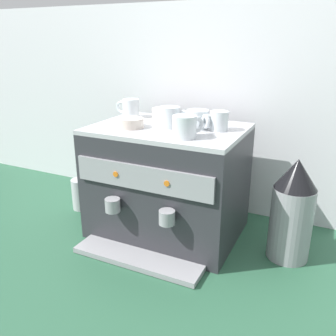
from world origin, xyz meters
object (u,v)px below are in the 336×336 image
ceramic_cup_3 (198,119)px  ceramic_cup_4 (171,117)px  ceramic_cup_1 (218,121)px  ceramic_bowl_1 (130,123)px  milk_pitcher (81,194)px  espresso_machine (168,182)px  coffee_grinder (292,210)px  ceramic_cup_2 (185,127)px  ceramic_cup_0 (130,108)px  ceramic_bowl_0 (165,114)px

ceramic_cup_3 → ceramic_cup_4: bearing=-162.9°
ceramic_cup_1 → ceramic_cup_4: bearing=-170.4°
ceramic_bowl_1 → milk_pitcher: size_ratio=0.69×
espresso_machine → coffee_grinder: bearing=1.9°
ceramic_cup_3 → milk_pitcher: ceramic_cup_3 is taller
ceramic_cup_2 → ceramic_cup_0: bearing=148.6°
espresso_machine → ceramic_bowl_0: (-0.07, 0.13, 0.25)m
ceramic_cup_2 → ceramic_bowl_0: 0.31m
coffee_grinder → ceramic_cup_4: bearing=-178.1°
ceramic_cup_4 → coffee_grinder: bearing=1.9°
ceramic_bowl_1 → milk_pitcher: bearing=166.9°
ceramic_cup_0 → coffee_grinder: (0.71, -0.08, -0.30)m
ceramic_cup_4 → milk_pitcher: ceramic_cup_4 is taller
milk_pitcher → ceramic_cup_0: bearing=20.3°
ceramic_cup_2 → ceramic_bowl_1: ceramic_cup_2 is taller
ceramic_bowl_1 → coffee_grinder: bearing=8.0°
ceramic_cup_1 → ceramic_bowl_1: bearing=-162.4°
ceramic_cup_3 → espresso_machine: bearing=-164.5°
ceramic_bowl_1 → ceramic_cup_4: bearing=27.1°
espresso_machine → ceramic_cup_2: ceramic_cup_2 is taller
ceramic_cup_3 → ceramic_bowl_0: size_ratio=0.97×
ceramic_cup_1 → ceramic_bowl_0: size_ratio=0.83×
ceramic_cup_2 → coffee_grinder: (0.36, 0.13, -0.30)m
ceramic_cup_3 → ceramic_bowl_1: bearing=-157.0°
espresso_machine → ceramic_cup_0: ceramic_cup_0 is taller
milk_pitcher → ceramic_cup_1: bearing=1.8°
ceramic_cup_1 → ceramic_cup_2: bearing=-114.9°
ceramic_cup_2 → milk_pitcher: 0.73m
ceramic_cup_4 → ceramic_bowl_1: 0.15m
ceramic_cup_3 → ceramic_cup_2: bearing=-86.0°
ceramic_bowl_0 → milk_pitcher: size_ratio=0.76×
ceramic_cup_0 → ceramic_cup_4: 0.26m
ceramic_cup_0 → ceramic_cup_3: size_ratio=1.03×
milk_pitcher → ceramic_cup_3: bearing=2.2°
ceramic_cup_0 → ceramic_cup_1: size_ratio=1.20×
espresso_machine → ceramic_bowl_1: (-0.12, -0.07, 0.24)m
ceramic_cup_2 → coffee_grinder: bearing=19.9°
ceramic_bowl_0 → milk_pitcher: (-0.39, -0.12, -0.40)m
milk_pitcher → coffee_grinder: bearing=0.4°
ceramic_bowl_0 → ceramic_bowl_1: 0.20m
espresso_machine → milk_pitcher: 0.49m
espresso_machine → coffee_grinder: espresso_machine is taller
espresso_machine → ceramic_cup_4: bearing=2.6°
ceramic_cup_1 → coffee_grinder: bearing=-2.8°
ceramic_cup_4 → coffee_grinder: 0.56m
ceramic_cup_4 → ceramic_bowl_0: 0.15m
ceramic_bowl_1 → milk_pitcher: ceramic_bowl_1 is taller
ceramic_cup_1 → ceramic_cup_0: bearing=170.9°
ceramic_cup_1 → ceramic_cup_4: (-0.18, -0.03, 0.00)m
ceramic_bowl_0 → ceramic_cup_3: bearing=-27.7°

